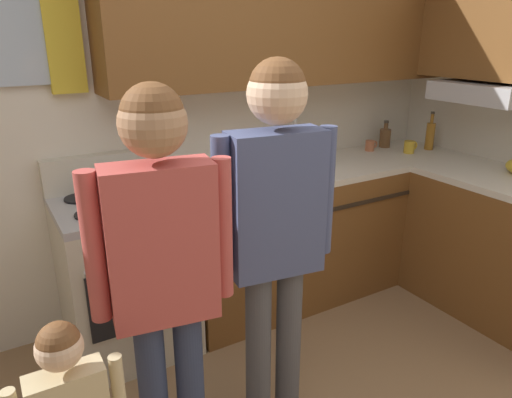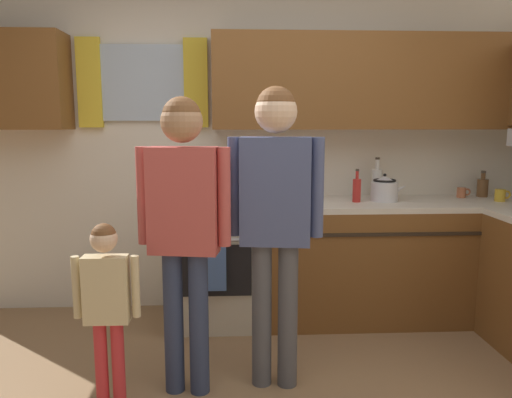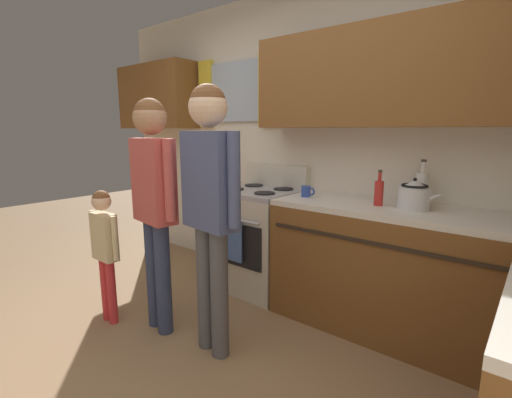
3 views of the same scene
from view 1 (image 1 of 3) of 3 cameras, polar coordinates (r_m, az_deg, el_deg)
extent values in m
cube|color=silver|center=(2.93, -15.10, 9.87)|extent=(4.60, 0.10, 2.60)
cube|color=yellow|center=(2.74, -22.18, 18.57)|extent=(0.18, 0.04, 0.66)
cube|color=brown|center=(3.16, 5.13, 19.80)|extent=(2.49, 0.32, 0.69)
cube|color=#B7B7BC|center=(3.47, 25.64, 11.42)|extent=(0.40, 0.60, 0.12)
cube|color=brown|center=(3.42, 8.29, -3.55)|extent=(2.14, 0.62, 0.86)
cube|color=silver|center=(3.27, 8.68, 3.73)|extent=(2.14, 0.62, 0.04)
cube|color=#2D2319|center=(3.09, 12.18, -0.54)|extent=(2.02, 0.01, 0.02)
cube|color=beige|center=(2.83, -15.21, -9.25)|extent=(0.67, 0.62, 0.86)
cube|color=black|center=(2.54, -13.28, -11.33)|extent=(0.55, 0.01, 0.36)
cylinder|color=#ADADB2|center=(2.41, -13.50, -7.10)|extent=(0.55, 0.02, 0.02)
cube|color=#ADADB2|center=(2.64, -16.06, -0.66)|extent=(0.67, 0.62, 0.04)
cube|color=beige|center=(2.86, -17.72, 3.22)|extent=(0.67, 0.08, 0.20)
cylinder|color=black|center=(2.48, -18.98, -1.73)|extent=(0.17, 0.17, 0.01)
cylinder|color=black|center=(2.56, -11.71, -0.40)|extent=(0.17, 0.17, 0.01)
cylinder|color=black|center=(2.73, -20.23, 0.08)|extent=(0.17, 0.17, 0.01)
cylinder|color=black|center=(2.80, -13.58, 1.25)|extent=(0.17, 0.17, 0.01)
cube|color=#4C72B7|center=(2.49, -13.10, -10.91)|extent=(0.20, 0.02, 0.34)
cylinder|color=#B27223|center=(3.86, 20.07, 7.04)|extent=(0.06, 0.06, 0.20)
cylinder|color=#B27223|center=(3.84, 20.31, 9.01)|extent=(0.02, 0.02, 0.07)
cylinder|color=#3F382D|center=(3.83, 20.38, 9.64)|extent=(0.03, 0.03, 0.02)
cylinder|color=white|center=(3.31, 4.58, 6.41)|extent=(0.08, 0.08, 0.22)
cylinder|color=white|center=(3.28, 4.65, 8.94)|extent=(0.03, 0.03, 0.08)
cylinder|color=#3F382D|center=(3.27, 4.67, 9.74)|extent=(0.03, 0.03, 0.02)
cylinder|color=red|center=(3.01, 3.67, 4.64)|extent=(0.06, 0.06, 0.17)
cylinder|color=red|center=(2.99, 3.72, 6.76)|extent=(0.02, 0.02, 0.06)
cylinder|color=#3F382D|center=(2.98, 3.74, 7.47)|extent=(0.03, 0.03, 0.02)
cylinder|color=brown|center=(3.84, 15.16, 7.04)|extent=(0.08, 0.08, 0.14)
cylinder|color=brown|center=(3.82, 15.28, 8.42)|extent=(0.03, 0.03, 0.05)
cylinder|color=#3F382D|center=(3.82, 15.33, 8.89)|extent=(0.04, 0.04, 0.02)
cylinder|color=gold|center=(3.71, 17.84, 5.94)|extent=(0.08, 0.08, 0.09)
torus|color=gold|center=(3.74, 18.36, 6.07)|extent=(0.06, 0.01, 0.06)
cylinder|color=#B76642|center=(3.70, 13.45, 6.22)|extent=(0.07, 0.07, 0.08)
torus|color=#B76642|center=(3.73, 13.97, 6.35)|extent=(0.06, 0.01, 0.06)
cylinder|color=#2D479E|center=(2.74, -5.84, 2.11)|extent=(0.07, 0.07, 0.08)
torus|color=#2D479E|center=(2.76, -4.94, 2.35)|extent=(0.06, 0.01, 0.06)
cylinder|color=silver|center=(3.17, 6.56, 5.02)|extent=(0.20, 0.20, 0.14)
cone|color=silver|center=(3.15, 6.63, 6.69)|extent=(0.18, 0.18, 0.05)
sphere|color=black|center=(3.14, 6.65, 7.23)|extent=(0.02, 0.02, 0.02)
cone|color=silver|center=(3.24, 8.43, 5.77)|extent=(0.09, 0.04, 0.07)
torus|color=black|center=(3.15, 6.62, 6.52)|extent=(0.17, 0.17, 0.02)
cube|color=#BF4C47|center=(1.65, -11.21, -5.34)|extent=(0.38, 0.21, 0.56)
cylinder|color=#BF4C47|center=(1.68, -3.99, -3.59)|extent=(0.07, 0.07, 0.52)
cylinder|color=#BF4C47|center=(1.62, -18.84, -5.62)|extent=(0.07, 0.07, 0.52)
sphere|color=#A87A56|center=(1.52, -12.23, 8.82)|extent=(0.22, 0.22, 0.22)
sphere|color=brown|center=(1.52, -12.31, 9.83)|extent=(0.20, 0.20, 0.20)
cylinder|color=#4C4C51|center=(2.24, 3.86, -17.44)|extent=(0.11, 0.11, 0.82)
cylinder|color=#4C4C51|center=(2.19, 0.27, -18.37)|extent=(0.11, 0.11, 0.82)
cube|color=#47517A|center=(1.87, 2.35, -0.59)|extent=(0.40, 0.21, 0.58)
cylinder|color=#47517A|center=(1.97, 8.28, 0.93)|extent=(0.07, 0.07, 0.54)
cylinder|color=#47517A|center=(1.79, -4.14, -0.85)|extent=(0.07, 0.07, 0.54)
sphere|color=beige|center=(1.77, 2.55, 12.41)|extent=(0.23, 0.23, 0.23)
sphere|color=brown|center=(1.77, 2.56, 13.31)|extent=(0.21, 0.21, 0.21)
cylinder|color=#D1BC8C|center=(1.67, -15.99, -21.93)|extent=(0.04, 0.04, 0.32)
sphere|color=beige|center=(1.51, -22.45, -16.11)|extent=(0.13, 0.13, 0.13)
sphere|color=brown|center=(1.50, -22.54, -15.58)|extent=(0.12, 0.12, 0.12)
camera|label=2|loc=(1.38, 111.96, -19.66)|focal=34.54mm
camera|label=3|loc=(2.54, 59.02, 2.11)|focal=25.41mm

